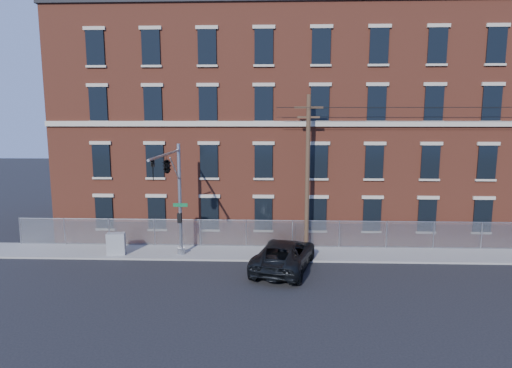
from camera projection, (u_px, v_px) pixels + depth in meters
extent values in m
plane|color=black|center=(276.00, 284.00, 22.56)|extent=(140.00, 140.00, 0.00)
cube|color=gray|center=(465.00, 256.00, 27.04)|extent=(65.00, 3.00, 0.12)
cube|color=brown|center=(423.00, 126.00, 34.72)|extent=(55.00, 14.00, 16.00)
cube|color=black|center=(429.00, 22.00, 33.49)|extent=(55.30, 14.30, 0.30)
cube|color=#A69C8A|center=(462.00, 124.00, 27.69)|extent=(55.00, 0.18, 0.35)
cube|color=black|center=(104.00, 213.00, 29.51)|extent=(1.20, 0.10, 2.20)
cube|color=black|center=(101.00, 161.00, 28.97)|extent=(1.20, 0.10, 2.20)
cube|color=black|center=(98.00, 104.00, 28.39)|extent=(1.20, 0.10, 2.20)
cube|color=black|center=(95.00, 48.00, 27.85)|extent=(1.20, 0.10, 2.20)
cube|color=black|center=(157.00, 213.00, 29.38)|extent=(1.20, 0.10, 2.20)
cube|color=black|center=(155.00, 161.00, 28.83)|extent=(1.20, 0.10, 2.20)
cube|color=black|center=(153.00, 104.00, 28.26)|extent=(1.20, 0.10, 2.20)
cube|color=black|center=(151.00, 47.00, 27.71)|extent=(1.20, 0.10, 2.20)
cube|color=black|center=(210.00, 214.00, 29.24)|extent=(1.20, 0.10, 2.20)
cube|color=black|center=(209.00, 161.00, 28.70)|extent=(1.20, 0.10, 2.20)
cube|color=black|center=(208.00, 104.00, 28.12)|extent=(1.20, 0.10, 2.20)
cube|color=black|center=(207.00, 47.00, 27.57)|extent=(1.20, 0.10, 2.20)
cube|color=black|center=(263.00, 214.00, 29.11)|extent=(1.20, 0.10, 2.20)
cube|color=black|center=(264.00, 161.00, 28.56)|extent=(1.20, 0.10, 2.20)
cube|color=black|center=(264.00, 104.00, 27.98)|extent=(1.20, 0.10, 2.20)
cube|color=black|center=(264.00, 47.00, 27.44)|extent=(1.20, 0.10, 2.20)
cube|color=black|center=(317.00, 215.00, 28.97)|extent=(1.20, 0.10, 2.20)
cube|color=black|center=(319.00, 162.00, 28.42)|extent=(1.20, 0.10, 2.20)
cube|color=black|center=(320.00, 104.00, 27.85)|extent=(1.20, 0.10, 2.20)
cube|color=black|center=(321.00, 46.00, 27.30)|extent=(1.20, 0.10, 2.20)
cube|color=black|center=(372.00, 215.00, 28.83)|extent=(1.20, 0.10, 2.20)
cube|color=black|center=(374.00, 162.00, 28.29)|extent=(1.20, 0.10, 2.20)
cube|color=black|center=(377.00, 104.00, 27.71)|extent=(1.20, 0.10, 2.20)
cube|color=black|center=(379.00, 46.00, 27.17)|extent=(1.20, 0.10, 2.20)
cube|color=black|center=(427.00, 215.00, 28.70)|extent=(1.20, 0.10, 2.20)
cube|color=black|center=(430.00, 162.00, 28.15)|extent=(1.20, 0.10, 2.20)
cube|color=black|center=(434.00, 103.00, 27.58)|extent=(1.20, 0.10, 2.20)
cube|color=black|center=(438.00, 46.00, 27.03)|extent=(1.20, 0.10, 2.20)
cube|color=black|center=(483.00, 216.00, 28.56)|extent=(1.20, 0.10, 2.20)
cube|color=black|center=(487.00, 162.00, 28.02)|extent=(1.20, 0.10, 2.20)
cube|color=black|center=(492.00, 103.00, 27.44)|extent=(1.20, 0.10, 2.20)
cube|color=black|center=(497.00, 45.00, 26.89)|extent=(1.20, 0.10, 2.20)
cube|color=#A5A8AD|center=(458.00, 235.00, 28.18)|extent=(59.00, 0.02, 1.80)
cylinder|color=#9EA0A5|center=(459.00, 222.00, 28.04)|extent=(59.00, 0.04, 0.04)
cylinder|color=#9EA0A5|center=(20.00, 231.00, 29.27)|extent=(0.06, 0.06, 1.85)
cylinder|color=#9EA0A5|center=(65.00, 231.00, 29.16)|extent=(0.06, 0.06, 1.85)
cylinder|color=#9EA0A5|center=(109.00, 232.00, 29.04)|extent=(0.06, 0.06, 1.85)
cylinder|color=#9EA0A5|center=(155.00, 232.00, 28.93)|extent=(0.06, 0.06, 1.85)
cylinder|color=#9EA0A5|center=(200.00, 233.00, 28.81)|extent=(0.06, 0.06, 1.85)
cylinder|color=#9EA0A5|center=(246.00, 233.00, 28.70)|extent=(0.06, 0.06, 1.85)
cylinder|color=#9EA0A5|center=(292.00, 234.00, 28.58)|extent=(0.06, 0.06, 1.85)
cylinder|color=#9EA0A5|center=(339.00, 234.00, 28.47)|extent=(0.06, 0.06, 1.85)
cylinder|color=#9EA0A5|center=(386.00, 235.00, 28.35)|extent=(0.06, 0.06, 1.85)
cylinder|color=#9EA0A5|center=(434.00, 235.00, 28.24)|extent=(0.06, 0.06, 1.85)
cylinder|color=#9EA0A5|center=(482.00, 236.00, 28.12)|extent=(0.06, 0.06, 1.85)
cylinder|color=#9EA0A5|center=(180.00, 200.00, 26.67)|extent=(0.22, 0.22, 7.00)
cylinder|color=#9EA0A5|center=(181.00, 251.00, 27.17)|extent=(0.50, 0.50, 0.40)
cylinder|color=#9EA0A5|center=(165.00, 155.00, 22.99)|extent=(0.14, 6.50, 0.14)
cylinder|color=#9EA0A5|center=(175.00, 169.00, 25.17)|extent=(0.08, 2.18, 1.56)
cube|color=#0C592D|center=(180.00, 205.00, 26.57)|extent=(0.90, 0.03, 0.22)
cube|color=black|center=(180.00, 218.00, 26.59)|extent=(0.25, 0.25, 0.60)
imported|color=black|center=(153.00, 170.00, 20.56)|extent=(0.16, 0.20, 1.00)
imported|color=black|center=(167.00, 164.00, 23.32)|extent=(0.53, 2.48, 1.00)
cylinder|color=#483524|center=(307.00, 174.00, 27.24)|extent=(0.28, 0.28, 10.00)
cube|color=#483524|center=(309.00, 107.00, 26.60)|extent=(1.80, 0.12, 0.12)
cube|color=#483524|center=(309.00, 117.00, 26.69)|extent=(1.40, 0.12, 0.12)
imported|color=black|center=(284.00, 255.00, 24.70)|extent=(4.29, 6.71, 1.72)
cube|color=gray|center=(116.00, 244.00, 26.95)|extent=(1.19, 0.73, 1.39)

